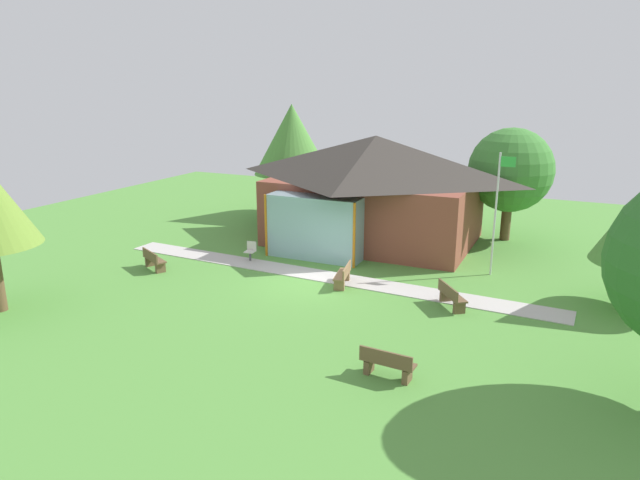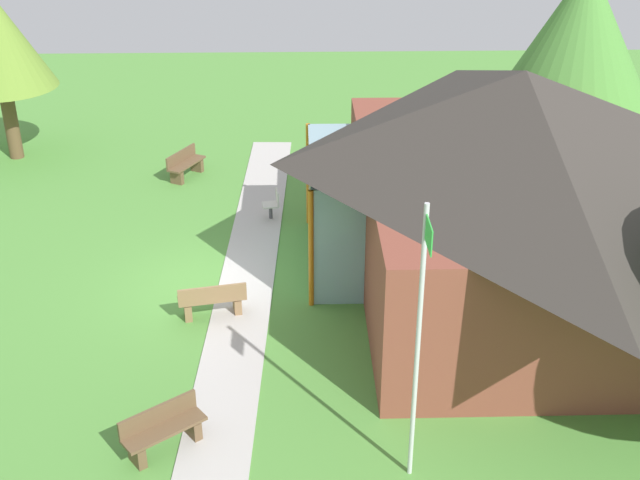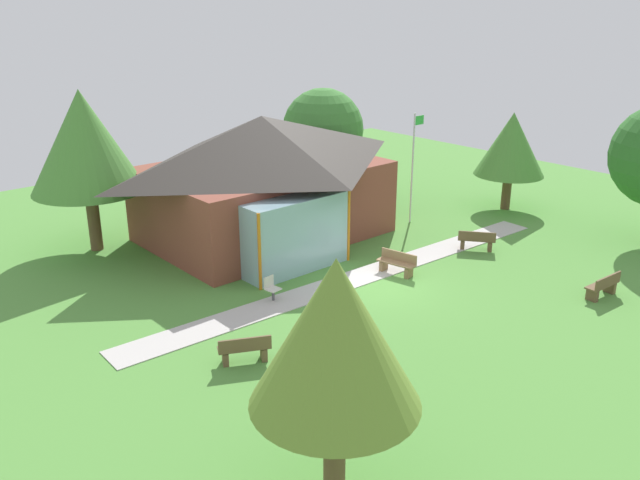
% 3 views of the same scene
% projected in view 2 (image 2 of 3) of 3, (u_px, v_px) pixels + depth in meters
% --- Properties ---
extents(ground_plane, '(44.00, 44.00, 0.00)m').
position_uv_depth(ground_plane, '(207.00, 286.00, 19.41)').
color(ground_plane, '#54933D').
extents(pavilion, '(10.53, 8.43, 5.22)m').
position_uv_depth(pavilion, '(506.00, 180.00, 18.23)').
color(pavilion, brown).
rests_on(pavilion, ground_plane).
extents(footpath, '(19.35, 2.07, 0.03)m').
position_uv_depth(footpath, '(246.00, 285.00, 19.43)').
color(footpath, '#BCB7B2').
rests_on(footpath, ground_plane).
extents(flagpole, '(0.64, 0.08, 5.04)m').
position_uv_depth(flagpole, '(419.00, 336.00, 12.56)').
color(flagpole, silver).
rests_on(flagpole, ground_plane).
extents(bench_mid_right, '(1.26, 1.46, 0.84)m').
position_uv_depth(bench_mid_right, '(163.00, 430.00, 14.23)').
color(bench_mid_right, brown).
rests_on(bench_mid_right, ground_plane).
extents(bench_mid_left, '(1.54, 1.07, 0.84)m').
position_uv_depth(bench_mid_left, '(185.00, 165.00, 25.17)').
color(bench_mid_left, brown).
rests_on(bench_mid_left, ground_plane).
extents(bench_rear_near_path, '(0.73, 1.56, 0.84)m').
position_uv_depth(bench_rear_near_path, '(212.00, 301.00, 18.06)').
color(bench_rear_near_path, olive).
rests_on(bench_rear_near_path, ground_plane).
extents(patio_chair_west, '(0.50, 0.50, 0.86)m').
position_uv_depth(patio_chair_west, '(273.00, 205.00, 22.49)').
color(patio_chair_west, beige).
rests_on(patio_chair_west, ground_plane).
extents(tree_behind_pavilion_left, '(4.45, 4.45, 6.52)m').
position_uv_depth(tree_behind_pavilion_left, '(581.00, 35.00, 22.99)').
color(tree_behind_pavilion_left, brown).
rests_on(tree_behind_pavilion_left, ground_plane).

